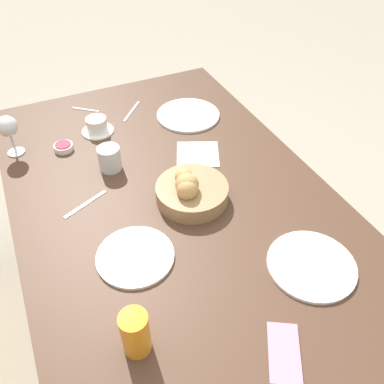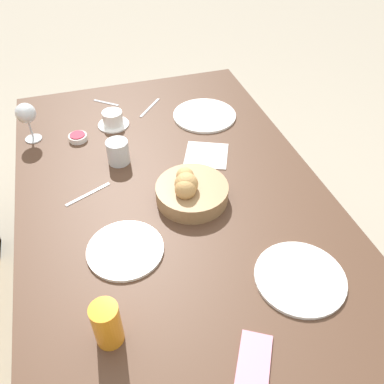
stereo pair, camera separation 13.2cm
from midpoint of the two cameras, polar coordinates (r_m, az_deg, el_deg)
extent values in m
plane|color=#A89E89|center=(1.95, -4.20, -16.59)|extent=(10.00, 10.00, 0.00)
cube|color=#4C3323|center=(1.38, -5.71, -0.79)|extent=(1.60, 1.02, 0.03)
cube|color=#4C3323|center=(2.29, -0.94, 7.40)|extent=(0.06, 0.06, 0.71)
cube|color=#4C3323|center=(2.16, -23.65, 0.89)|extent=(0.06, 0.06, 0.71)
cylinder|color=#99754C|center=(1.32, -2.86, -0.21)|extent=(0.24, 0.24, 0.05)
sphere|color=tan|center=(1.26, -3.68, 0.20)|extent=(0.07, 0.07, 0.07)
sphere|color=tan|center=(1.31, -4.03, 2.03)|extent=(0.06, 0.06, 0.06)
sphere|color=tan|center=(1.28, -3.66, 0.90)|extent=(0.08, 0.08, 0.08)
cylinder|color=white|center=(1.18, 13.35, -10.12)|extent=(0.25, 0.25, 0.01)
cylinder|color=white|center=(1.74, -2.75, 10.67)|extent=(0.26, 0.26, 0.01)
cylinder|color=white|center=(1.19, -11.15, -9.01)|extent=(0.22, 0.22, 0.01)
cylinder|color=orange|center=(0.99, -11.96, -19.02)|extent=(0.07, 0.07, 0.13)
cylinder|color=silver|center=(1.48, -14.03, 4.50)|extent=(0.08, 0.08, 0.09)
cylinder|color=silver|center=(1.69, -25.52, 4.98)|extent=(0.06, 0.06, 0.00)
cylinder|color=silver|center=(1.67, -25.92, 6.06)|extent=(0.01, 0.01, 0.07)
sphere|color=silver|center=(1.63, -26.71, 8.17)|extent=(0.08, 0.08, 0.08)
cylinder|color=white|center=(1.70, -15.27, 8.18)|extent=(0.13, 0.13, 0.01)
cylinder|color=white|center=(1.69, -15.46, 9.04)|extent=(0.08, 0.08, 0.06)
cylinder|color=white|center=(1.64, -19.82, 5.84)|extent=(0.07, 0.07, 0.02)
cylinder|color=#A3192D|center=(1.63, -19.92, 6.20)|extent=(0.06, 0.06, 0.00)
cube|color=#B7B7BC|center=(1.80, -10.59, 11.01)|extent=(0.13, 0.12, 0.00)
cube|color=#B7B7BC|center=(1.38, -17.40, -1.76)|extent=(0.08, 0.16, 0.00)
cube|color=#B7B7BC|center=(1.86, -16.73, 10.96)|extent=(0.09, 0.10, 0.00)
cube|color=white|center=(1.52, -1.68, 5.22)|extent=(0.21, 0.21, 0.00)
cube|color=pink|center=(1.03, 8.99, -21.63)|extent=(0.17, 0.14, 0.01)
camera|label=1|loc=(0.07, -92.87, -2.62)|focal=38.00mm
camera|label=2|loc=(0.07, 87.13, 2.62)|focal=38.00mm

